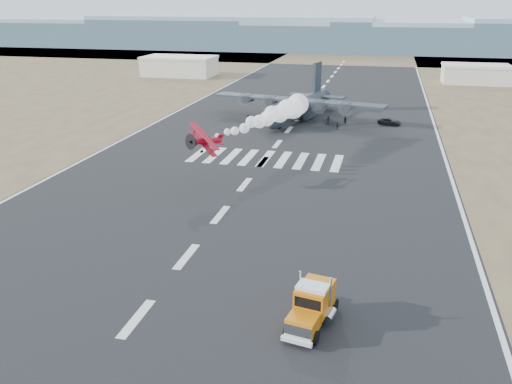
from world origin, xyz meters
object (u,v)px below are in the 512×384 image
at_px(crew_a, 257,118).
at_px(crew_d, 337,126).
at_px(transport_aircraft, 300,105).
at_px(crew_f, 258,123).
at_px(crew_b, 345,121).
at_px(crew_h, 302,119).
at_px(hangar_left, 180,66).
at_px(support_vehicle, 389,122).
at_px(hangar_right, 475,74).
at_px(semi_truck, 312,305).
at_px(aerobatic_biplane, 205,141).
at_px(crew_e, 248,118).
at_px(crew_c, 328,120).
at_px(crew_g, 289,118).

distance_m(crew_a, crew_d, 18.35).
xyz_separation_m(transport_aircraft, crew_f, (-7.18, -10.48, -2.13)).
height_order(crew_b, crew_h, crew_b).
xyz_separation_m(hangar_left, support_vehicle, (72.09, -63.43, -2.73)).
relative_size(hangar_right, support_vehicle, 4.23).
height_order(semi_truck, transport_aircraft, transport_aircraft).
bearing_deg(crew_f, transport_aircraft, -21.23).
xyz_separation_m(crew_b, crew_h, (-9.33, 0.22, -0.10)).
xyz_separation_m(aerobatic_biplane, crew_h, (6.62, 45.62, -5.99)).
relative_size(hangar_right, crew_a, 11.91).
xyz_separation_m(hangar_left, crew_h, (53.57, -65.76, -2.59)).
distance_m(semi_truck, crew_e, 78.18).
bearing_deg(crew_a, hangar_left, -67.37).
height_order(crew_a, crew_d, crew_a).
xyz_separation_m(crew_c, crew_f, (-14.07, -6.29, -0.09)).
bearing_deg(crew_g, crew_b, -68.89).
height_order(support_vehicle, crew_d, crew_d).
distance_m(transport_aircraft, crew_h, 4.98).
height_order(crew_g, crew_h, crew_h).
distance_m(crew_c, crew_g, 8.78).
distance_m(support_vehicle, crew_a, 28.60).
bearing_deg(crew_b, semi_truck, -73.83).
distance_m(semi_truck, crew_f, 73.49).
relative_size(crew_b, crew_h, 1.13).
bearing_deg(aerobatic_biplane, semi_truck, -40.99).
relative_size(transport_aircraft, crew_f, 24.41).
xyz_separation_m(crew_b, crew_c, (-3.61, 0.39, -0.03)).
bearing_deg(crew_e, crew_d, -143.88).
relative_size(transport_aircraft, crew_e, 23.45).
xyz_separation_m(hangar_right, crew_c, (-38.71, -70.60, -2.11)).
distance_m(crew_a, crew_g, 7.14).
distance_m(support_vehicle, crew_c, 12.98).
bearing_deg(crew_b, transport_aircraft, 169.91).
height_order(hangar_right, crew_d, hangar_right).
relative_size(crew_f, crew_g, 1.03).
height_order(crew_a, crew_b, crew_b).
height_order(support_vehicle, crew_h, crew_h).
bearing_deg(support_vehicle, crew_a, 111.39).
height_order(crew_e, crew_g, crew_e).
bearing_deg(crew_h, crew_d, 39.88).
distance_m(semi_truck, crew_c, 76.98).
relative_size(hangar_left, transport_aircraft, 0.62).
height_order(crew_c, crew_h, crew_c).
xyz_separation_m(semi_truck, crew_h, (-12.90, 76.47, -0.97)).
distance_m(hangar_left, crew_h, 84.86).
bearing_deg(crew_c, crew_f, 175.50).
xyz_separation_m(transport_aircraft, crew_d, (9.30, -9.25, -2.09)).
xyz_separation_m(hangar_right, transport_aircraft, (-45.60, -66.40, -0.07)).
bearing_deg(hangar_left, crew_a, -56.88).
relative_size(hangar_left, crew_g, 15.69).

